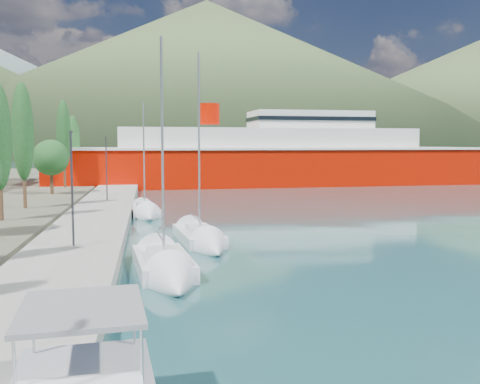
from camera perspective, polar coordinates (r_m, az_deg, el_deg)
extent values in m
plane|color=#1F4E50|center=(135.50, -7.56, 2.51)|extent=(1400.00, 1400.00, 0.00)
cube|color=gray|center=(41.86, -15.10, -2.95)|extent=(5.00, 88.00, 0.80)
cone|color=slate|center=(705.44, -2.74, 11.99)|extent=(760.00, 760.00, 180.00)
cone|color=#455B33|center=(420.84, -3.54, 12.17)|extent=(480.00, 480.00, 115.00)
cylinder|color=#47301E|center=(41.90, -24.12, -1.31)|extent=(0.30, 0.30, 2.17)
cylinder|color=#47301E|center=(49.12, -21.97, -0.24)|extent=(0.30, 0.30, 2.35)
ellipsoid|color=#1E4D20|center=(48.94, -22.18, 5.99)|extent=(1.80, 1.80, 8.33)
cylinder|color=#47301E|center=(61.68, -19.45, 0.91)|extent=(0.36, 0.36, 2.43)
sphere|color=#1E4D20|center=(61.55, -19.52, 3.48)|extent=(3.89, 3.89, 3.89)
cylinder|color=#47301E|center=(70.85, -18.18, 1.45)|extent=(0.30, 0.30, 2.40)
ellipsoid|color=#1E4D20|center=(70.73, -18.30, 5.87)|extent=(1.80, 1.80, 8.53)
cylinder|color=#47301E|center=(79.41, -17.26, 1.73)|extent=(0.30, 0.30, 2.08)
ellipsoid|color=#1E4D20|center=(79.29, -17.35, 5.14)|extent=(1.80, 1.80, 7.36)
cylinder|color=#2D2D33|center=(29.41, -17.48, 0.28)|extent=(0.12, 0.12, 6.00)
cube|color=#2D2D33|center=(29.56, -17.57, 6.12)|extent=(0.15, 0.50, 0.12)
cylinder|color=#2D2D33|center=(52.54, -14.05, 2.41)|extent=(0.12, 0.12, 6.00)
cube|color=#2D2D33|center=(52.74, -14.11, 5.68)|extent=(0.15, 0.50, 0.12)
cube|color=slate|center=(11.82, -16.53, -11.83)|extent=(2.73, 3.16, 0.11)
cube|color=silver|center=(26.60, -8.23, -7.73)|extent=(3.10, 6.36, 0.98)
cube|color=silver|center=(26.06, -8.13, -6.52)|extent=(1.74, 2.59, 0.38)
cylinder|color=silver|center=(25.53, -8.28, 4.60)|extent=(0.12, 0.12, 10.38)
cone|color=silver|center=(22.81, -6.99, -9.89)|extent=(2.78, 3.10, 2.51)
cube|color=silver|center=(34.21, -4.47, -4.84)|extent=(3.00, 6.62, 0.90)
cube|color=silver|center=(33.69, -4.33, -3.95)|extent=(1.66, 2.70, 0.35)
cylinder|color=silver|center=(33.27, -4.39, 5.23)|extent=(0.12, 0.12, 11.06)
cone|color=silver|center=(30.27, -2.91, -6.14)|extent=(2.63, 3.23, 2.31)
cube|color=silver|center=(47.46, -10.15, -2.09)|extent=(2.83, 5.46, 0.90)
cube|color=silver|center=(47.05, -10.12, -1.42)|extent=(1.59, 2.23, 0.35)
cylinder|color=silver|center=(46.75, -10.21, 3.88)|extent=(0.12, 0.12, 8.99)
cone|color=silver|center=(44.15, -9.73, -2.63)|extent=(2.54, 2.67, 2.30)
cube|color=#B90F00|center=(80.97, 2.94, 2.49)|extent=(63.97, 15.41, 6.13)
cube|color=silver|center=(80.88, 2.95, 4.66)|extent=(64.42, 15.82, 0.33)
cube|color=silver|center=(80.88, 2.95, 5.60)|extent=(44.20, 12.47, 3.29)
cube|color=silver|center=(82.87, 7.40, 7.60)|extent=(18.07, 8.78, 2.63)
cylinder|color=#B90F00|center=(79.24, -3.24, 8.30)|extent=(2.85, 2.85, 3.07)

